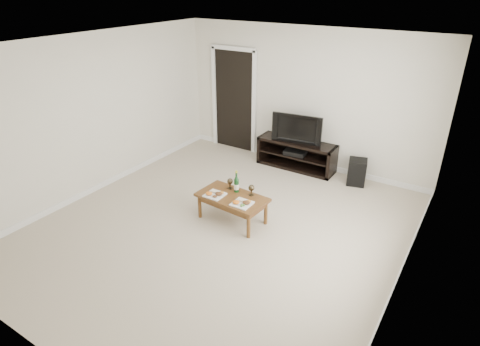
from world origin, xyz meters
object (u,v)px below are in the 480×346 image
subwoofer (357,172)px  coffee_table (232,208)px  media_console (296,154)px  television (298,127)px

subwoofer → coffee_table: 2.50m
media_console → subwoofer: 1.20m
television → subwoofer: size_ratio=2.04×
media_console → coffee_table: bearing=-89.9°
coffee_table → television: bearing=90.1°
coffee_table → subwoofer: bearing=61.4°
subwoofer → coffee_table: size_ratio=0.45×
television → subwoofer: (1.20, -0.04, -0.59)m
media_console → television: bearing=180.0°
media_console → subwoofer: bearing=-2.0°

